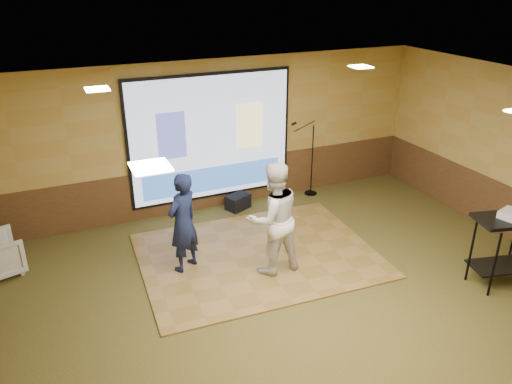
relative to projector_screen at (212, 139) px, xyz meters
name	(u,v)px	position (x,y,z in m)	size (l,w,h in m)	color
ground	(291,298)	(0.00, -3.44, -1.47)	(9.00, 9.00, 0.00)	#2D3B1B
room_shell	(295,167)	(0.00, -3.44, 0.62)	(9.04, 7.04, 3.02)	#B19449
wainscot_back	(213,185)	(0.00, 0.04, -1.00)	(9.00, 0.04, 0.95)	#442B16
projector_screen	(212,139)	(0.00, 0.00, 0.00)	(3.32, 0.06, 2.52)	black
downlight_nw	(97,89)	(-2.20, -1.64, 1.50)	(0.32, 0.32, 0.02)	beige
downlight_ne	(361,67)	(2.20, -1.64, 1.50)	(0.32, 0.32, 0.02)	beige
downlight_sw	(151,167)	(-2.20, -4.94, 1.50)	(0.32, 0.32, 0.02)	beige
dance_floor	(258,255)	(0.04, -2.14, -1.46)	(3.92, 2.99, 0.03)	olive
player_left	(183,223)	(-1.21, -2.04, -0.62)	(0.60, 0.40, 1.65)	#131A3C
player_right	(273,218)	(0.07, -2.66, -0.52)	(0.90, 0.70, 1.85)	silver
av_table	(508,236)	(3.20, -4.36, -0.66)	(1.06, 0.56, 1.12)	black
projector	(511,214)	(3.17, -4.35, -0.30)	(0.33, 0.28, 0.11)	silver
mic_stand	(309,173)	(2.11, -0.22, -0.98)	(0.66, 0.27, 1.68)	black
duffel_bag	(238,202)	(0.42, -0.27, -1.33)	(0.47, 0.32, 0.30)	black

